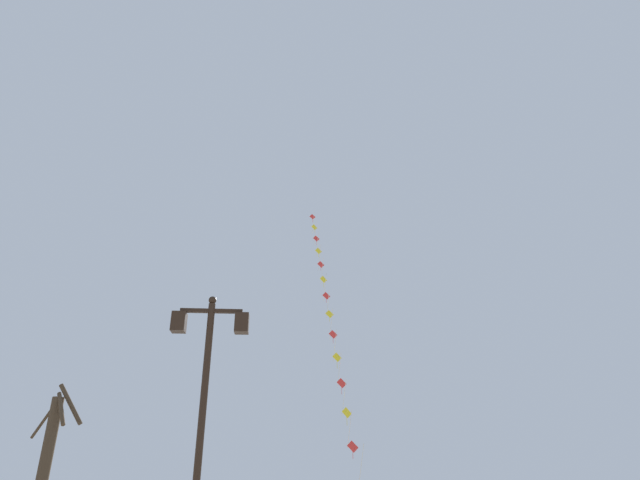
# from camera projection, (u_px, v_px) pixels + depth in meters

# --- Properties ---
(twin_lantern_lamp_post) EXTENTS (1.55, 0.28, 5.31)m
(twin_lantern_lamp_post) POSITION_uv_depth(u_px,v_px,m) (206.00, 377.00, 10.21)
(twin_lantern_lamp_post) COLOR black
(twin_lantern_lamp_post) RESTS_ON ground_plane
(kite_train) EXTENTS (1.61, 17.48, 22.86)m
(kite_train) POSITION_uv_depth(u_px,v_px,m) (328.00, 304.00, 33.83)
(kite_train) COLOR brown
(kite_train) RESTS_ON ground_plane
(bare_tree) EXTENTS (1.65, 1.47, 4.33)m
(bare_tree) POSITION_uv_depth(u_px,v_px,m) (45.00, 467.00, 14.03)
(bare_tree) COLOR #423323
(bare_tree) RESTS_ON ground_plane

